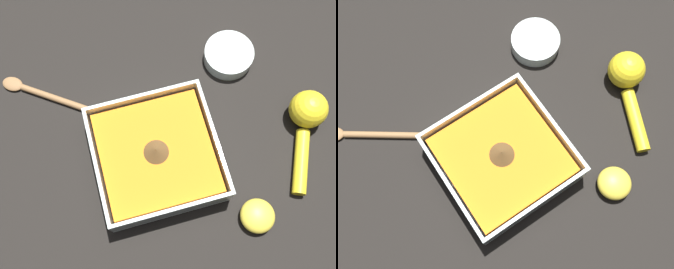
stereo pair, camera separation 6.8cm
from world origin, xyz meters
The scene contains 6 objects.
ground_plane centered at (0.00, 0.00, 0.00)m, with size 4.00×4.00×0.00m, color black.
square_dish centered at (-0.03, 0.04, 0.03)m, with size 0.21×0.21×0.07m.
spice_bowl centered at (0.13, -0.15, 0.01)m, with size 0.09×0.09×0.03m.
lemon_squeezer centered at (-0.04, -0.24, 0.03)m, with size 0.17×0.11×0.07m.
lemon_half centered at (-0.18, -0.10, 0.02)m, with size 0.06×0.06×0.03m.
wooden_spoon centered at (0.14, 0.21, 0.01)m, with size 0.14×0.18×0.01m.
Camera 1 is at (-0.21, 0.07, 0.68)m, focal length 42.00 mm.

